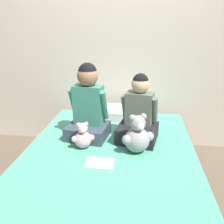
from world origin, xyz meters
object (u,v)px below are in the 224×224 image
at_px(child_on_right, 139,115).
at_px(child_on_left, 88,106).
at_px(teddy_bear_held_by_right_child, 137,136).
at_px(bed, 109,177).
at_px(teddy_bear_held_by_left_child, 83,137).
at_px(pillow_at_headboard, 118,113).
at_px(sign_card, 100,163).

bearing_deg(child_on_right, child_on_left, -169.13).
distance_m(child_on_right, teddy_bear_held_by_right_child, 0.25).
relative_size(child_on_right, teddy_bear_held_by_right_child, 1.83).
bearing_deg(child_on_right, bed, -116.28).
height_order(child_on_left, child_on_right, child_on_left).
bearing_deg(child_on_left, teddy_bear_held_by_left_child, -82.36).
xyz_separation_m(child_on_left, child_on_right, (0.46, -0.00, -0.07)).
bearing_deg(teddy_bear_held_by_right_child, pillow_at_headboard, 82.27).
bearing_deg(child_on_right, teddy_bear_held_by_right_child, -79.68).
height_order(teddy_bear_held_by_right_child, sign_card, teddy_bear_held_by_right_child).
xyz_separation_m(bed, child_on_left, (-0.23, 0.30, 0.53)).
xyz_separation_m(child_on_left, pillow_at_headboard, (0.23, 0.49, -0.24)).
xyz_separation_m(teddy_bear_held_by_left_child, pillow_at_headboard, (0.23, 0.72, -0.04)).
relative_size(bed, sign_card, 9.45).
height_order(pillow_at_headboard, sign_card, pillow_at_headboard).
relative_size(child_on_left, pillow_at_headboard, 1.20).
bearing_deg(sign_card, teddy_bear_held_by_left_child, 129.13).
height_order(teddy_bear_held_by_right_child, pillow_at_headboard, teddy_bear_held_by_right_child).
xyz_separation_m(child_on_right, teddy_bear_held_by_right_child, (-0.00, -0.23, -0.09)).
bearing_deg(pillow_at_headboard, child_on_right, -65.16).
bearing_deg(pillow_at_headboard, bed, -90.00).
distance_m(bed, pillow_at_headboard, 0.84).
distance_m(child_on_left, pillow_at_headboard, 0.59).
relative_size(child_on_right, teddy_bear_held_by_left_child, 2.58).
bearing_deg(pillow_at_headboard, teddy_bear_held_by_right_child, -72.82).
distance_m(teddy_bear_held_by_left_child, teddy_bear_held_by_right_child, 0.46).
xyz_separation_m(child_on_left, teddy_bear_held_by_left_child, (-0.00, -0.22, -0.20)).
bearing_deg(teddy_bear_held_by_left_child, child_on_right, 6.06).
distance_m(teddy_bear_held_by_left_child, pillow_at_headboard, 0.75).
bearing_deg(sign_card, pillow_at_headboard, 87.07).
bearing_deg(bed, teddy_bear_held_by_left_child, 161.67).
distance_m(bed, child_on_right, 0.60).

